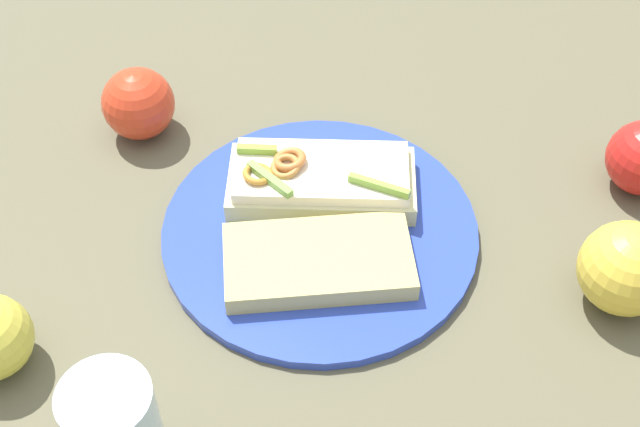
{
  "coord_description": "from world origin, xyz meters",
  "views": [
    {
      "loc": [
        -0.28,
        0.45,
        0.63
      ],
      "look_at": [
        0.0,
        0.0,
        0.03
      ],
      "focal_mm": 50.45,
      "sensor_mm": 36.0,
      "label": 1
    }
  ],
  "objects_px": {
    "plate": "(320,232)",
    "sandwich": "(320,179)",
    "apple_2": "(138,104)",
    "bread_slice_side": "(318,261)",
    "apple_0": "(626,268)"
  },
  "relations": [
    {
      "from": "plate",
      "to": "sandwich",
      "type": "relative_size",
      "value": 1.5
    },
    {
      "from": "plate",
      "to": "sandwich",
      "type": "bearing_deg",
      "value": -57.64
    },
    {
      "from": "apple_2",
      "to": "plate",
      "type": "bearing_deg",
      "value": 174.25
    },
    {
      "from": "plate",
      "to": "sandwich",
      "type": "height_order",
      "value": "sandwich"
    },
    {
      "from": "plate",
      "to": "sandwich",
      "type": "distance_m",
      "value": 0.05
    },
    {
      "from": "plate",
      "to": "apple_2",
      "type": "height_order",
      "value": "apple_2"
    },
    {
      "from": "bread_slice_side",
      "to": "apple_2",
      "type": "relative_size",
      "value": 2.25
    },
    {
      "from": "sandwich",
      "to": "apple_2",
      "type": "distance_m",
      "value": 0.2
    },
    {
      "from": "sandwich",
      "to": "apple_2",
      "type": "height_order",
      "value": "apple_2"
    },
    {
      "from": "sandwich",
      "to": "apple_0",
      "type": "height_order",
      "value": "apple_0"
    },
    {
      "from": "sandwich",
      "to": "bread_slice_side",
      "type": "height_order",
      "value": "sandwich"
    },
    {
      "from": "sandwich",
      "to": "bread_slice_side",
      "type": "relative_size",
      "value": 1.18
    },
    {
      "from": "apple_2",
      "to": "apple_0",
      "type": "bearing_deg",
      "value": -173.66
    },
    {
      "from": "sandwich",
      "to": "apple_0",
      "type": "bearing_deg",
      "value": -22.58
    },
    {
      "from": "bread_slice_side",
      "to": "apple_0",
      "type": "xyz_separation_m",
      "value": [
        -0.23,
        -0.12,
        0.02
      ]
    }
  ]
}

